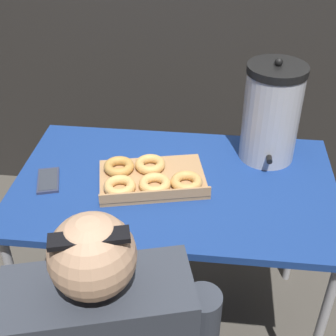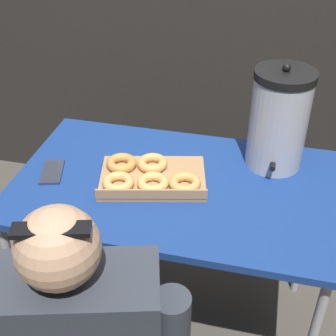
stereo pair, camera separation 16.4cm
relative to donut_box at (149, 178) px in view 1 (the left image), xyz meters
name	(u,v)px [view 1 (the left image)]	position (x,y,z in m)	size (l,w,h in m)	color
ground_plane	(173,318)	(0.09, 0.02, -0.79)	(12.00, 12.00, 0.00)	#4C473F
folding_table	(175,195)	(0.09, 0.02, -0.08)	(1.15, 0.70, 0.77)	navy
donut_box	(149,178)	(0.00, 0.00, 0.00)	(0.42, 0.34, 0.05)	tan
coffee_urn	(271,113)	(0.42, 0.23, 0.16)	(0.21, 0.24, 0.40)	#B7B7BC
cell_phone	(48,180)	(-0.36, -0.03, -0.02)	(0.11, 0.16, 0.01)	#2D334C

